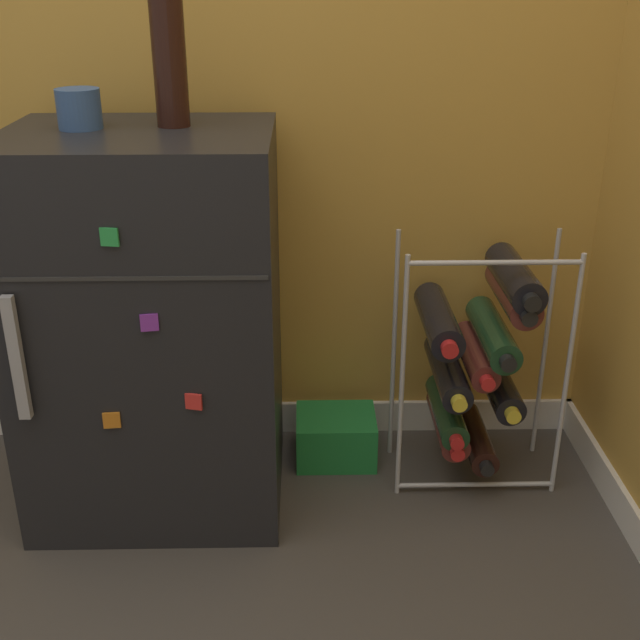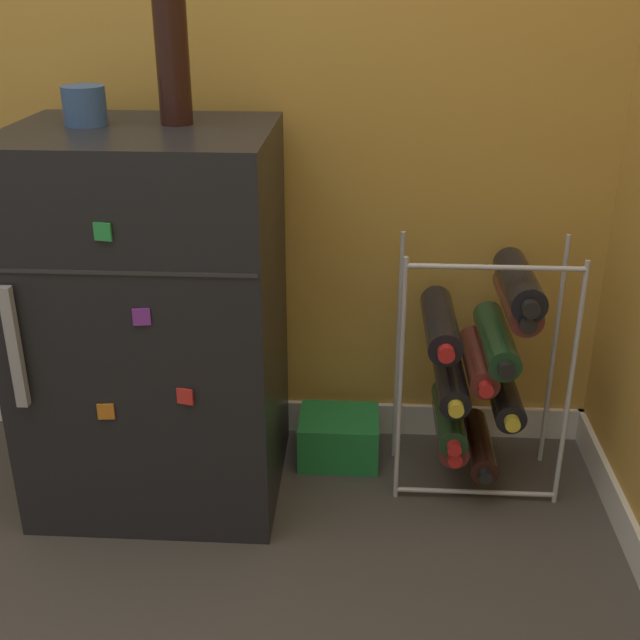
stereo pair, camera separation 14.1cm
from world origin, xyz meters
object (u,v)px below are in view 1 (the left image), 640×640
mini_fridge (153,327)px  wine_rack (476,356)px  fridge_top_bottle (169,60)px  fridge_top_cup (79,109)px  soda_box (336,437)px

mini_fridge → wine_rack: 0.79m
wine_rack → fridge_top_bottle: fridge_top_bottle is taller
fridge_top_cup → mini_fridge: bearing=-13.8°
mini_fridge → soda_box: size_ratio=4.28×
wine_rack → fridge_top_bottle: (-0.70, -0.01, 0.70)m
wine_rack → fridge_top_bottle: 0.99m
soda_box → fridge_top_bottle: 1.04m
fridge_top_cup → wine_rack: bearing=2.0°
mini_fridge → soda_box: 0.60m
wine_rack → soda_box: 0.44m
soda_box → fridge_top_cup: bearing=-169.2°
mini_fridge → wine_rack: mini_fridge is taller
soda_box → fridge_top_bottle: size_ratio=0.69×
wine_rack → soda_box: (-0.34, 0.07, -0.27)m
wine_rack → fridge_top_bottle: size_ratio=2.07×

